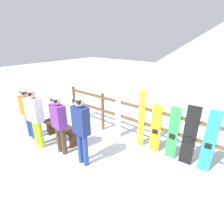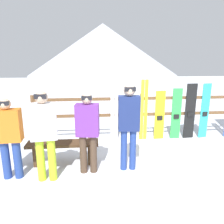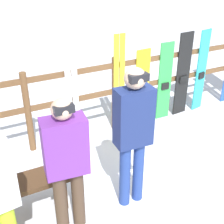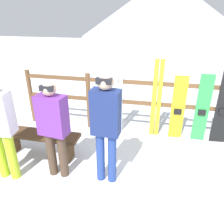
{
  "view_description": "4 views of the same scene",
  "coord_description": "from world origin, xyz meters",
  "px_view_note": "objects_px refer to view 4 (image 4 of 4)",
  "views": [
    {
      "loc": [
        2.18,
        -2.32,
        2.93
      ],
      "look_at": [
        -0.55,
        1.09,
        1.09
      ],
      "focal_mm": 28.0,
      "sensor_mm": 36.0,
      "label": 1
    },
    {
      "loc": [
        -1.32,
        -4.03,
        2.29
      ],
      "look_at": [
        -0.89,
        0.92,
        1.0
      ],
      "focal_mm": 35.0,
      "sensor_mm": 36.0,
      "label": 2
    },
    {
      "loc": [
        -2.18,
        -2.5,
        2.85
      ],
      "look_at": [
        -0.45,
        0.92,
        0.8
      ],
      "focal_mm": 50.0,
      "sensor_mm": 36.0,
      "label": 3
    },
    {
      "loc": [
        0.06,
        -2.67,
        2.5
      ],
      "look_at": [
        -0.75,
        0.98,
        0.78
      ],
      "focal_mm": 35.0,
      "sensor_mm": 36.0,
      "label": 4
    }
  ],
  "objects_px": {
    "person_purple": "(53,125)",
    "ski_pair_yellow": "(157,100)",
    "ski_pair_white": "(118,98)",
    "snowboard_green": "(202,109)",
    "person_navy": "(106,122)",
    "snowboard_yellow": "(178,108)",
    "snowboard_black_stripe": "(224,108)",
    "bench": "(39,139)"
  },
  "relations": [
    {
      "from": "snowboard_green",
      "to": "snowboard_black_stripe",
      "type": "distance_m",
      "value": 0.4
    },
    {
      "from": "ski_pair_yellow",
      "to": "snowboard_green",
      "type": "xyz_separation_m",
      "value": [
        0.92,
        -0.0,
        -0.13
      ]
    },
    {
      "from": "snowboard_yellow",
      "to": "snowboard_black_stripe",
      "type": "distance_m",
      "value": 0.87
    },
    {
      "from": "ski_pair_white",
      "to": "snowboard_green",
      "type": "distance_m",
      "value": 1.74
    },
    {
      "from": "bench",
      "to": "person_navy",
      "type": "height_order",
      "value": "person_navy"
    },
    {
      "from": "bench",
      "to": "ski_pair_yellow",
      "type": "xyz_separation_m",
      "value": [
        2.05,
        1.25,
        0.47
      ]
    },
    {
      "from": "bench",
      "to": "person_purple",
      "type": "xyz_separation_m",
      "value": [
        0.55,
        -0.41,
        0.57
      ]
    },
    {
      "from": "person_purple",
      "to": "person_navy",
      "type": "xyz_separation_m",
      "value": [
        0.81,
        0.05,
        0.11
      ]
    },
    {
      "from": "bench",
      "to": "ski_pair_yellow",
      "type": "bearing_deg",
      "value": 31.47
    },
    {
      "from": "person_purple",
      "to": "ski_pair_white",
      "type": "bearing_deg",
      "value": 67.82
    },
    {
      "from": "bench",
      "to": "ski_pair_white",
      "type": "distance_m",
      "value": 1.81
    },
    {
      "from": "bench",
      "to": "person_navy",
      "type": "bearing_deg",
      "value": -14.91
    },
    {
      "from": "person_purple",
      "to": "person_navy",
      "type": "bearing_deg",
      "value": 3.31
    },
    {
      "from": "ski_pair_white",
      "to": "ski_pair_yellow",
      "type": "distance_m",
      "value": 0.82
    },
    {
      "from": "person_purple",
      "to": "ski_pair_yellow",
      "type": "distance_m",
      "value": 2.24
    },
    {
      "from": "snowboard_black_stripe",
      "to": "bench",
      "type": "bearing_deg",
      "value": -159.6
    },
    {
      "from": "person_navy",
      "to": "ski_pair_white",
      "type": "xyz_separation_m",
      "value": [
        -0.13,
        1.62,
        -0.23
      ]
    },
    {
      "from": "snowboard_green",
      "to": "ski_pair_yellow",
      "type": "bearing_deg",
      "value": 179.78
    },
    {
      "from": "ski_pair_yellow",
      "to": "snowboard_black_stripe",
      "type": "distance_m",
      "value": 1.32
    },
    {
      "from": "ski_pair_white",
      "to": "snowboard_black_stripe",
      "type": "distance_m",
      "value": 2.13
    },
    {
      "from": "person_navy",
      "to": "snowboard_yellow",
      "type": "xyz_separation_m",
      "value": [
        1.13,
        1.61,
        -0.36
      ]
    },
    {
      "from": "bench",
      "to": "snowboard_black_stripe",
      "type": "relative_size",
      "value": 0.98
    },
    {
      "from": "ski_pair_white",
      "to": "snowboard_black_stripe",
      "type": "bearing_deg",
      "value": -0.09
    },
    {
      "from": "person_navy",
      "to": "ski_pair_white",
      "type": "distance_m",
      "value": 1.64
    },
    {
      "from": "snowboard_black_stripe",
      "to": "snowboard_yellow",
      "type": "bearing_deg",
      "value": -179.99
    },
    {
      "from": "snowboard_green",
      "to": "person_purple",
      "type": "bearing_deg",
      "value": -145.48
    },
    {
      "from": "ski_pair_yellow",
      "to": "snowboard_green",
      "type": "bearing_deg",
      "value": -0.22
    },
    {
      "from": "person_purple",
      "to": "snowboard_yellow",
      "type": "xyz_separation_m",
      "value": [
        1.94,
        1.66,
        -0.25
      ]
    },
    {
      "from": "ski_pair_white",
      "to": "snowboard_black_stripe",
      "type": "height_order",
      "value": "ski_pair_white"
    },
    {
      "from": "person_purple",
      "to": "ski_pair_yellow",
      "type": "bearing_deg",
      "value": 48.05
    },
    {
      "from": "ski_pair_yellow",
      "to": "snowboard_black_stripe",
      "type": "xyz_separation_m",
      "value": [
        1.31,
        -0.0,
        -0.06
      ]
    },
    {
      "from": "snowboard_yellow",
      "to": "bench",
      "type": "bearing_deg",
      "value": -153.4
    },
    {
      "from": "person_purple",
      "to": "ski_pair_white",
      "type": "height_order",
      "value": "ski_pair_white"
    },
    {
      "from": "ski_pair_white",
      "to": "snowboard_black_stripe",
      "type": "relative_size",
      "value": 1.04
    },
    {
      "from": "person_navy",
      "to": "snowboard_black_stripe",
      "type": "height_order",
      "value": "person_navy"
    },
    {
      "from": "person_purple",
      "to": "bench",
      "type": "bearing_deg",
      "value": 143.47
    },
    {
      "from": "person_navy",
      "to": "snowboard_yellow",
      "type": "distance_m",
      "value": 2.0
    },
    {
      "from": "person_purple",
      "to": "ski_pair_white",
      "type": "relative_size",
      "value": 1.0
    },
    {
      "from": "snowboard_yellow",
      "to": "snowboard_black_stripe",
      "type": "xyz_separation_m",
      "value": [
        0.87,
        0.0,
        0.09
      ]
    },
    {
      "from": "person_purple",
      "to": "ski_pair_yellow",
      "type": "height_order",
      "value": "ski_pair_yellow"
    },
    {
      "from": "ski_pair_white",
      "to": "snowboard_black_stripe",
      "type": "xyz_separation_m",
      "value": [
        2.13,
        -0.0,
        -0.04
      ]
    },
    {
      "from": "person_purple",
      "to": "snowboard_green",
      "type": "bearing_deg",
      "value": 34.52
    }
  ]
}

